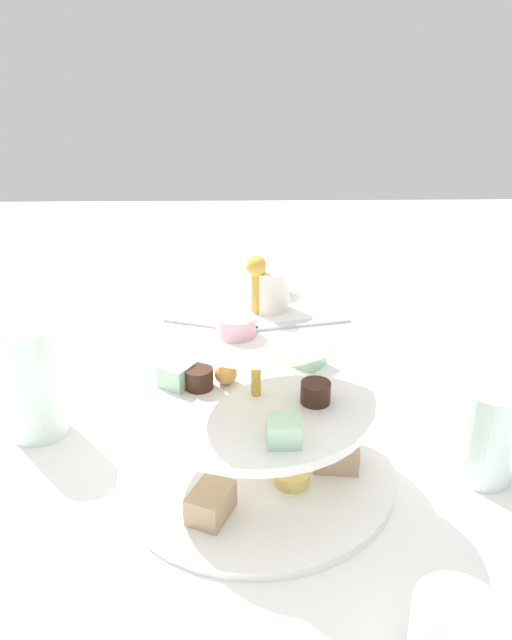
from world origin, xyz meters
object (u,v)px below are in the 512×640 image
tiered_serving_stand (256,415)px  water_glass_tall_right (33,381)px  water_glass_mid_back (489,435)px  water_glass_short_left (452,637)px  butter_knife_left (284,342)px

tiered_serving_stand → water_glass_tall_right: bearing=161.3°
tiered_serving_stand → water_glass_mid_back: 0.24m
water_glass_short_left → water_glass_mid_back: bearing=65.3°
water_glass_tall_right → water_glass_short_left: 0.51m
butter_knife_left → tiered_serving_stand: bearing=100.6°
water_glass_short_left → butter_knife_left: bearing=99.4°
water_glass_tall_right → butter_knife_left: 0.39m
water_glass_mid_back → butter_knife_left: bearing=121.0°
butter_knife_left → water_glass_tall_right: bearing=56.4°
tiered_serving_stand → water_glass_tall_right: size_ratio=2.14×
water_glass_short_left → butter_knife_left: water_glass_short_left is taller
tiered_serving_stand → water_glass_short_left: size_ratio=4.51×
water_glass_tall_right → water_glass_mid_back: (0.50, -0.09, -0.02)m
tiered_serving_stand → butter_knife_left: bearing=81.2°
water_glass_mid_back → water_glass_tall_right: bearing=169.4°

